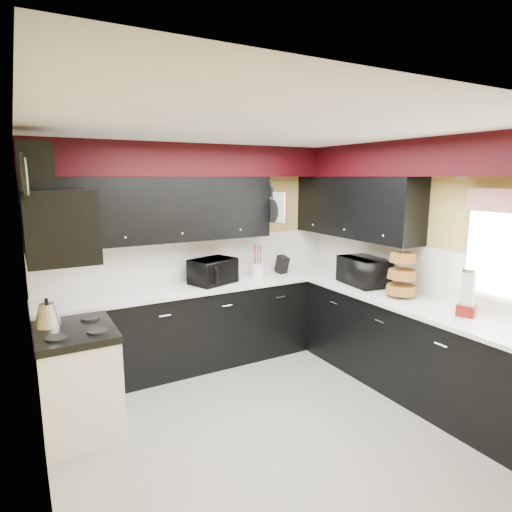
{
  "coord_description": "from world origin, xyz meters",
  "views": [
    {
      "loc": [
        -1.84,
        -2.9,
        2.15
      ],
      "look_at": [
        0.29,
        0.88,
        1.34
      ],
      "focal_mm": 30.0,
      "sensor_mm": 36.0,
      "label": 1
    }
  ],
  "objects": [
    {
      "name": "ground",
      "position": [
        0.0,
        0.0,
        0.0
      ],
      "size": [
        3.6,
        3.6,
        0.0
      ],
      "primitive_type": "plane",
      "color": "gray",
      "rests_on": "ground"
    },
    {
      "name": "hood_duct",
      "position": [
        -1.68,
        0.75,
        2.2
      ],
      "size": [
        0.24,
        0.4,
        0.4
      ],
      "primitive_type": "cube",
      "color": "black",
      "rests_on": "wall_left"
    },
    {
      "name": "ceiling",
      "position": [
        0.0,
        0.0,
        2.5
      ],
      "size": [
        3.6,
        3.6,
        0.06
      ],
      "primitive_type": "cube",
      "color": "white",
      "rests_on": "wall_back"
    },
    {
      "name": "splash_back",
      "position": [
        0.0,
        1.79,
        1.19
      ],
      "size": [
        3.6,
        0.02,
        0.5
      ],
      "primitive_type": "cube",
      "color": "white",
      "rests_on": "counter_back"
    },
    {
      "name": "deco_plate",
      "position": [
        1.77,
        -0.35,
        2.25
      ],
      "size": [
        0.03,
        0.24,
        0.24
      ],
      "primitive_type": null,
      "color": "white",
      "rests_on": "wall_right"
    },
    {
      "name": "knife_block",
      "position": [
        1.05,
        1.55,
        1.05
      ],
      "size": [
        0.12,
        0.16,
        0.22
      ],
      "primitive_type": "cube",
      "rotation": [
        0.0,
        0.0,
        0.15
      ],
      "color": "black",
      "rests_on": "counter_back"
    },
    {
      "name": "toaster_oven",
      "position": [
        0.08,
        1.51,
        1.08
      ],
      "size": [
        0.6,
        0.55,
        0.29
      ],
      "primitive_type": "imported",
      "rotation": [
        0.0,
        0.0,
        0.33
      ],
      "color": "black",
      "rests_on": "counter_back"
    },
    {
      "name": "microwave",
      "position": [
        1.55,
        0.62,
        1.09
      ],
      "size": [
        0.43,
        0.59,
        0.31
      ],
      "primitive_type": "imported",
      "rotation": [
        0.0,
        0.0,
        1.47
      ],
      "color": "black",
      "rests_on": "counter_right"
    },
    {
      "name": "hood",
      "position": [
        -1.55,
        0.75,
        1.78
      ],
      "size": [
        0.5,
        0.78,
        0.55
      ],
      "primitive_type": "cube",
      "color": "black",
      "rests_on": "wall_left"
    },
    {
      "name": "cab_back",
      "position": [
        0.0,
        1.5,
        0.45
      ],
      "size": [
        3.6,
        0.6,
        0.9
      ],
      "primitive_type": "cube",
      "color": "black",
      "rests_on": "ground"
    },
    {
      "name": "cab_right",
      "position": [
        1.5,
        -0.3,
        0.45
      ],
      "size": [
        0.6,
        3.0,
        0.9
      ],
      "primitive_type": "cube",
      "color": "black",
      "rests_on": "ground"
    },
    {
      "name": "splash_right",
      "position": [
        1.79,
        0.0,
        1.19
      ],
      "size": [
        0.02,
        3.6,
        0.5
      ],
      "primitive_type": "cube",
      "color": "white",
      "rests_on": "counter_right"
    },
    {
      "name": "counter_right",
      "position": [
        1.5,
        -0.3,
        0.92
      ],
      "size": [
        0.64,
        3.02,
        0.04
      ],
      "primitive_type": "cube",
      "color": "white",
      "rests_on": "cab_right"
    },
    {
      "name": "pan_mid",
      "position": [
        0.82,
        1.42,
        1.75
      ],
      "size": [
        0.03,
        0.28,
        0.46
      ],
      "primitive_type": null,
      "color": "black",
      "rests_on": "upper_back"
    },
    {
      "name": "pan_low",
      "position": [
        0.82,
        1.68,
        1.72
      ],
      "size": [
        0.03,
        0.24,
        0.42
      ],
      "primitive_type": null,
      "color": "black",
      "rests_on": "upper_back"
    },
    {
      "name": "kettle",
      "position": [
        -1.68,
        0.92,
        1.02
      ],
      "size": [
        0.27,
        0.27,
        0.19
      ],
      "primitive_type": null,
      "rotation": [
        0.0,
        0.0,
        0.3
      ],
      "color": "#B1B1B6",
      "rests_on": "cooktop"
    },
    {
      "name": "cooktop",
      "position": [
        -1.5,
        0.75,
        0.89
      ],
      "size": [
        0.62,
        0.77,
        0.06
      ],
      "primitive_type": "cube",
      "color": "black",
      "rests_on": "stove"
    },
    {
      "name": "upper_right",
      "position": [
        1.62,
        0.9,
        1.8
      ],
      "size": [
        0.35,
        1.8,
        0.7
      ],
      "primitive_type": "cube",
      "color": "black",
      "rests_on": "wall_right"
    },
    {
      "name": "clock",
      "position": [
        -1.77,
        0.25,
        2.15
      ],
      "size": [
        0.03,
        0.3,
        0.3
      ],
      "primitive_type": null,
      "color": "black",
      "rests_on": "wall_left"
    },
    {
      "name": "wall_left",
      "position": [
        -1.8,
        0.0,
        1.25
      ],
      "size": [
        0.06,
        3.6,
        2.5
      ],
      "primitive_type": "cube",
      "color": "#E0C666",
      "rests_on": "ground"
    },
    {
      "name": "soffit_back",
      "position": [
        0.0,
        1.62,
        2.33
      ],
      "size": [
        3.6,
        0.36,
        0.35
      ],
      "primitive_type": "cube",
      "color": "black",
      "rests_on": "wall_back"
    },
    {
      "name": "cut_board",
      "position": [
        0.83,
        1.3,
        1.8
      ],
      "size": [
        0.03,
        0.26,
        0.35
      ],
      "primitive_type": "cube",
      "color": "white",
      "rests_on": "upper_back"
    },
    {
      "name": "soffit_right",
      "position": [
        1.62,
        -0.18,
        2.33
      ],
      "size": [
        0.36,
        3.24,
        0.35
      ],
      "primitive_type": "cube",
      "color": "black",
      "rests_on": "wall_right"
    },
    {
      "name": "stove",
      "position": [
        -1.5,
        0.75,
        0.43
      ],
      "size": [
        0.6,
        0.75,
        0.86
      ],
      "primitive_type": "cube",
      "color": "white",
      "rests_on": "ground"
    },
    {
      "name": "upper_back",
      "position": [
        -0.5,
        1.62,
        1.8
      ],
      "size": [
        2.6,
        0.35,
        0.7
      ],
      "primitive_type": "cube",
      "color": "black",
      "rests_on": "wall_back"
    },
    {
      "name": "wall_right",
      "position": [
        1.8,
        0.0,
        1.25
      ],
      "size": [
        0.06,
        3.6,
        2.5
      ],
      "primitive_type": "cube",
      "color": "#E0C666",
      "rests_on": "ground"
    },
    {
      "name": "wall_back",
      "position": [
        0.0,
        1.8,
        1.25
      ],
      "size": [
        3.6,
        0.06,
        2.5
      ],
      "primitive_type": "cube",
      "color": "#E0C666",
      "rests_on": "ground"
    },
    {
      "name": "baskets",
      "position": [
        1.52,
        0.05,
        1.18
      ],
      "size": [
        0.27,
        0.27,
        0.5
      ],
      "primitive_type": null,
      "color": "brown",
      "rests_on": "upper_right"
    },
    {
      "name": "counter_back",
      "position": [
        0.0,
        1.5,
        0.92
      ],
      "size": [
        3.62,
        0.64,
        0.04
      ],
      "primitive_type": "cube",
      "color": "white",
      "rests_on": "cab_back"
    },
    {
      "name": "dispenser_a",
      "position": [
        1.55,
        -0.66,
        1.14
      ],
      "size": [
        0.2,
        0.2,
        0.4
      ],
      "primitive_type": null,
      "rotation": [
        0.0,
        0.0,
        0.43
      ],
      "color": "#620613",
      "rests_on": "counter_right"
    },
    {
      "name": "utensil_crock",
      "position": [
        0.67,
        1.51,
        1.03
      ],
      "size": [
        0.21,
        0.21,
        0.17
      ],
      "primitive_type": "cylinder",
      "rotation": [
        0.0,
        0.0,
        -0.38
      ],
      "color": "white",
      "rests_on": "counter_back"
    },
    {
      "name": "pan_top",
      "position": [
        0.82,
        1.55,
        2.0
      ],
      "size": [
        0.03,
        0.22,
        0.4
      ],
      "primitive_type": null,
      "color": "black",
      "rests_on": "upper_back"
    }
  ]
}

